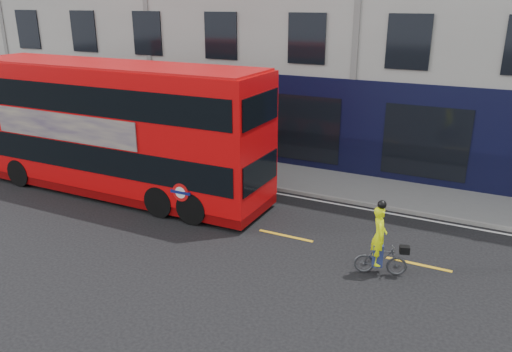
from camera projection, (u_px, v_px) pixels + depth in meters
The scene contains 7 objects.
ground at pixel (265, 257), 14.26m from camera, with size 120.00×120.00×0.00m, color black.
pavement at pixel (336, 184), 19.73m from camera, with size 60.00×3.00×0.12m, color slate.
kerb at pixel (323, 197), 18.46m from camera, with size 60.00×0.12×0.13m, color gray.
road_edge_line at pixel (320, 201), 18.23m from camera, with size 58.00×0.10×0.01m, color silver.
lane_dashes at pixel (286, 236), 15.53m from camera, with size 58.00×0.12×0.01m, color gold, non-canonical shape.
bus at pixel (115, 128), 18.34m from camera, with size 12.07×2.83×4.86m.
cyclist at pixel (380, 249), 13.12m from camera, with size 1.45×0.78×2.11m.
Camera 1 is at (5.47, -11.47, 6.88)m, focal length 35.00 mm.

